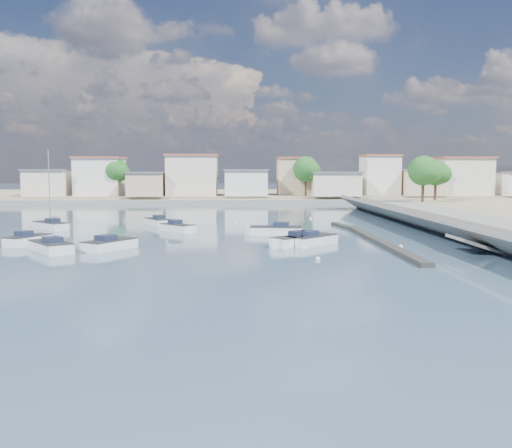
{
  "coord_description": "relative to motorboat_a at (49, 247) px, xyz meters",
  "views": [
    {
      "loc": [
        -5.9,
        -40.54,
        6.61
      ],
      "look_at": [
        -4.04,
        14.14,
        1.4
      ],
      "focal_mm": 40.0,
      "sensor_mm": 36.0,
      "label": 1
    }
  ],
  "objects": [
    {
      "name": "far_shore_land",
      "position": [
        21.11,
        86.17,
        0.32
      ],
      "size": [
        160.0,
        40.0,
        1.4
      ],
      "primitive_type": "cube",
      "color": "gray",
      "rests_on": "ground"
    },
    {
      "name": "motorboat_h",
      "position": [
        22.04,
        3.79,
        -0.0
      ],
      "size": [
        5.18,
        5.16,
        1.48
      ],
      "color": "white",
      "rests_on": "ground"
    },
    {
      "name": "shore_trees",
      "position": [
        29.45,
        62.28,
        5.84
      ],
      "size": [
        74.56,
        38.32,
        7.92
      ],
      "color": "#38281E",
      "rests_on": "ground"
    },
    {
      "name": "motorboat_e",
      "position": [
        -3.16,
        4.45,
        -0.0
      ],
      "size": [
        3.37,
        4.7,
        1.48
      ],
      "color": "white",
      "rests_on": "ground"
    },
    {
      "name": "seawall_walkway",
      "position": [
        39.61,
        7.17,
        0.52
      ],
      "size": [
        5.0,
        90.0,
        1.8
      ],
      "primitive_type": "cube",
      "color": "slate",
      "rests_on": "ground"
    },
    {
      "name": "breakwater",
      "position": [
        28.01,
        6.86,
        -0.21
      ],
      "size": [
        2.0,
        31.02,
        0.35
      ],
      "color": "black",
      "rests_on": "ground"
    },
    {
      "name": "motorboat_f",
      "position": [
        5.67,
        21.83,
        -0.0
      ],
      "size": [
        3.83,
        4.8,
        1.48
      ],
      "color": "white",
      "rests_on": "ground"
    },
    {
      "name": "motorboat_b",
      "position": [
        4.81,
        1.16,
        -0.0
      ],
      "size": [
        4.2,
        5.16,
        1.48
      ],
      "color": "white",
      "rests_on": "ground"
    },
    {
      "name": "motorboat_d",
      "position": [
        20.02,
        2.69,
        -0.0
      ],
      "size": [
        4.46,
        4.18,
        1.48
      ],
      "color": "white",
      "rests_on": "ground"
    },
    {
      "name": "far_town",
      "position": [
        31.82,
        71.09,
        4.56
      ],
      "size": [
        113.01,
        12.8,
        8.35
      ],
      "color": "beige",
      "rests_on": "far_shore_land"
    },
    {
      "name": "motorboat_c",
      "position": [
        18.96,
        11.72,
        0.0
      ],
      "size": [
        6.01,
        2.81,
        1.48
      ],
      "color": "white",
      "rests_on": "ground"
    },
    {
      "name": "mooring_buoys",
      "position": [
        23.24,
        10.05,
        -0.33
      ],
      "size": [
        14.47,
        35.38,
        0.38
      ],
      "color": "silver",
      "rests_on": "ground"
    },
    {
      "name": "ground",
      "position": [
        21.11,
        34.17,
        -0.38
      ],
      "size": [
        400.0,
        400.0,
        0.0
      ],
      "primitive_type": "plane",
      "color": "#2A4155",
      "rests_on": "ground"
    },
    {
      "name": "motorboat_a",
      "position": [
        0.0,
        0.0,
        0.0
      ],
      "size": [
        4.7,
        5.33,
        1.48
      ],
      "color": "white",
      "rests_on": "ground"
    },
    {
      "name": "far_shore_quay",
      "position": [
        21.11,
        65.17,
        0.02
      ],
      "size": [
        160.0,
        2.5,
        0.8
      ],
      "primitive_type": "cube",
      "color": "slate",
      "rests_on": "ground"
    },
    {
      "name": "sailboat",
      "position": [
        -5.72,
        17.72,
        0.04
      ],
      "size": [
        4.98,
        5.07,
        9.0
      ],
      "color": "white",
      "rests_on": "ground"
    },
    {
      "name": "motorboat_g",
      "position": [
        9.05,
        14.29,
        0.0
      ],
      "size": [
        4.17,
        4.25,
        1.48
      ],
      "color": "white",
      "rests_on": "ground"
    }
  ]
}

